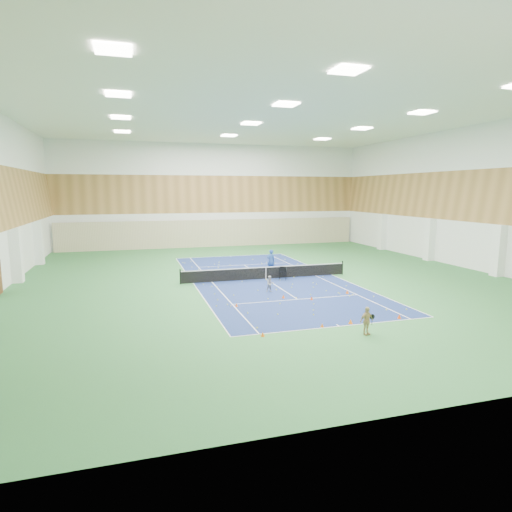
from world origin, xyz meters
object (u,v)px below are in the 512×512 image
(coach, at_px, (271,261))
(ball_cart, at_px, (283,273))
(child_apron, at_px, (367,321))
(tennis_net, at_px, (266,272))
(child_court, at_px, (270,284))

(coach, xyz_separation_m, ball_cart, (-0.11, -3.18, -0.44))
(coach, height_order, child_apron, coach)
(tennis_net, relative_size, ball_cart, 13.13)
(tennis_net, distance_m, ball_cart, 1.29)
(tennis_net, bearing_deg, child_apron, -87.36)
(tennis_net, relative_size, coach, 6.87)
(child_court, height_order, child_apron, child_apron)
(coach, height_order, ball_cart, coach)
(coach, relative_size, child_apron, 1.40)
(child_apron, relative_size, ball_cart, 1.37)
(coach, bearing_deg, child_court, 70.18)
(child_court, relative_size, child_apron, 0.81)
(child_court, bearing_deg, child_apron, -83.03)
(tennis_net, xyz_separation_m, child_court, (-1.01, -4.06, -0.01))
(tennis_net, height_order, ball_cart, tennis_net)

